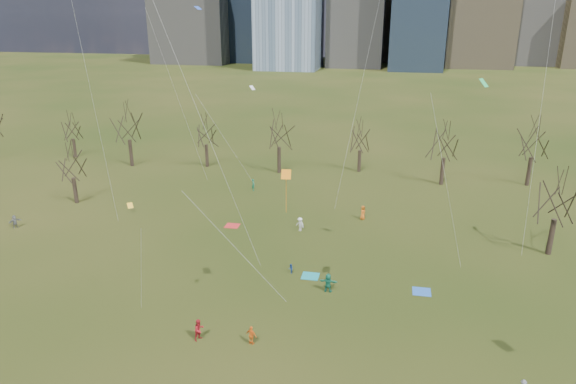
% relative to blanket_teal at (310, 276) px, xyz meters
% --- Properties ---
extents(ground, '(500.00, 500.00, 0.00)m').
position_rel_blanket_teal_xyz_m(ground, '(-2.83, -8.56, -0.01)').
color(ground, black).
rests_on(ground, ground).
extents(bare_tree_row, '(113.04, 29.80, 9.50)m').
position_rel_blanket_teal_xyz_m(bare_tree_row, '(-2.91, 28.66, 6.10)').
color(bare_tree_row, black).
rests_on(bare_tree_row, ground).
extents(blanket_teal, '(1.60, 1.50, 0.03)m').
position_rel_blanket_teal_xyz_m(blanket_teal, '(0.00, 0.00, 0.00)').
color(blanket_teal, teal).
rests_on(blanket_teal, ground).
extents(blanket_navy, '(1.60, 1.50, 0.03)m').
position_rel_blanket_teal_xyz_m(blanket_navy, '(10.12, -0.86, 0.00)').
color(blanket_navy, blue).
rests_on(blanket_navy, ground).
extents(blanket_crimson, '(1.60, 1.50, 0.03)m').
position_rel_blanket_teal_xyz_m(blanket_crimson, '(-10.75, 10.05, 0.00)').
color(blanket_crimson, red).
rests_on(blanket_crimson, ground).
extents(person_2, '(0.99, 1.06, 1.74)m').
position_rel_blanket_teal_xyz_m(person_2, '(-6.68, -11.36, 0.85)').
color(person_2, '#B01921').
rests_on(person_2, ground).
extents(person_4, '(0.97, 0.66, 1.53)m').
position_rel_blanket_teal_xyz_m(person_4, '(-2.68, -11.15, 0.75)').
color(person_4, orange).
rests_on(person_4, ground).
extents(person_5, '(1.64, 0.56, 1.76)m').
position_rel_blanket_teal_xyz_m(person_5, '(1.96, -2.44, 0.86)').
color(person_5, '#1A775C').
rests_on(person_5, ground).
extents(person_8, '(0.48, 0.55, 0.95)m').
position_rel_blanket_teal_xyz_m(person_8, '(-1.92, 0.20, 0.46)').
color(person_8, '#224A96').
rests_on(person_8, ground).
extents(person_9, '(1.18, 1.02, 1.59)m').
position_rel_blanket_teal_xyz_m(person_9, '(-2.81, 10.26, 0.78)').
color(person_9, silver).
rests_on(person_9, ground).
extents(person_11, '(1.09, 1.44, 1.52)m').
position_rel_blanket_teal_xyz_m(person_11, '(-35.00, 4.67, 0.74)').
color(person_11, slate).
rests_on(person_11, ground).
extents(person_12, '(0.81, 0.97, 1.70)m').
position_rel_blanket_teal_xyz_m(person_12, '(3.93, 15.07, 0.84)').
color(person_12, '#CD5E16').
rests_on(person_12, ground).
extents(person_13, '(0.53, 0.68, 1.66)m').
position_rel_blanket_teal_xyz_m(person_13, '(-11.56, 22.59, 0.81)').
color(person_13, '#186D49').
rests_on(person_13, ground).
extents(kites_airborne, '(47.55, 44.56, 36.13)m').
position_rel_blanket_teal_xyz_m(kites_airborne, '(1.07, 1.98, 14.23)').
color(kites_airborne, orange).
rests_on(kites_airborne, ground).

